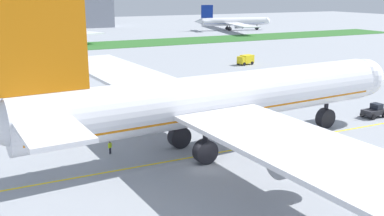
{
  "coord_description": "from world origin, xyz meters",
  "views": [
    {
      "loc": [
        -22.16,
        -41.99,
        19.47
      ],
      "look_at": [
        3.42,
        10.2,
        4.18
      ],
      "focal_mm": 41.77,
      "sensor_mm": 36.0,
      "label": 1
    }
  ],
  "objects_px": {
    "airliner_foreground": "(213,100)",
    "ground_crew_wingwalker_port": "(110,146)",
    "service_truck_baggage_loader": "(246,59)",
    "parked_airliner_far_outer": "(232,22)",
    "parked_airliner_far_right": "(36,27)",
    "pushback_tug": "(374,111)"
  },
  "relations": [
    {
      "from": "service_truck_baggage_loader",
      "to": "parked_airliner_far_outer",
      "type": "relative_size",
      "value": 0.08
    },
    {
      "from": "airliner_foreground",
      "to": "ground_crew_wingwalker_port",
      "type": "xyz_separation_m",
      "value": [
        -11.94,
        4.48,
        -5.55
      ]
    },
    {
      "from": "airliner_foreground",
      "to": "pushback_tug",
      "type": "distance_m",
      "value": 31.0
    },
    {
      "from": "ground_crew_wingwalker_port",
      "to": "parked_airliner_far_right",
      "type": "bearing_deg",
      "value": 85.7
    },
    {
      "from": "parked_airliner_far_right",
      "to": "airliner_foreground",
      "type": "bearing_deg",
      "value": -89.75
    },
    {
      "from": "ground_crew_wingwalker_port",
      "to": "parked_airliner_far_right",
      "type": "relative_size",
      "value": 0.02
    },
    {
      "from": "ground_crew_wingwalker_port",
      "to": "service_truck_baggage_loader",
      "type": "distance_m",
      "value": 72.97
    },
    {
      "from": "parked_airliner_far_outer",
      "to": "ground_crew_wingwalker_port",
      "type": "bearing_deg",
      "value": -125.86
    },
    {
      "from": "airliner_foreground",
      "to": "pushback_tug",
      "type": "relative_size",
      "value": 16.93
    },
    {
      "from": "service_truck_baggage_loader",
      "to": "parked_airliner_far_right",
      "type": "bearing_deg",
      "value": 112.51
    },
    {
      "from": "parked_airliner_far_right",
      "to": "ground_crew_wingwalker_port",
      "type": "bearing_deg",
      "value": -94.3
    },
    {
      "from": "ground_crew_wingwalker_port",
      "to": "airliner_foreground",
      "type": "bearing_deg",
      "value": -20.56
    },
    {
      "from": "ground_crew_wingwalker_port",
      "to": "pushback_tug",
      "type": "bearing_deg",
      "value": -3.1
    },
    {
      "from": "parked_airliner_far_outer",
      "to": "airliner_foreground",
      "type": "bearing_deg",
      "value": -121.88
    },
    {
      "from": "ground_crew_wingwalker_port",
      "to": "parked_airliner_far_right",
      "type": "height_order",
      "value": "parked_airliner_far_right"
    },
    {
      "from": "pushback_tug",
      "to": "ground_crew_wingwalker_port",
      "type": "relative_size",
      "value": 3.46
    },
    {
      "from": "airliner_foreground",
      "to": "pushback_tug",
      "type": "height_order",
      "value": "airliner_foreground"
    },
    {
      "from": "service_truck_baggage_loader",
      "to": "parked_airliner_far_outer",
      "type": "bearing_deg",
      "value": 60.79
    },
    {
      "from": "airliner_foreground",
      "to": "ground_crew_wingwalker_port",
      "type": "height_order",
      "value": "airliner_foreground"
    },
    {
      "from": "parked_airliner_far_outer",
      "to": "service_truck_baggage_loader",
      "type": "bearing_deg",
      "value": -119.21
    },
    {
      "from": "airliner_foreground",
      "to": "ground_crew_wingwalker_port",
      "type": "bearing_deg",
      "value": 159.44
    },
    {
      "from": "ground_crew_wingwalker_port",
      "to": "service_truck_baggage_loader",
      "type": "bearing_deg",
      "value": 44.15
    }
  ]
}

